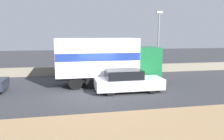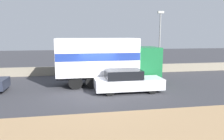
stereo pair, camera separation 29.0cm
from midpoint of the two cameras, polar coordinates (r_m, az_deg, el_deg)
ground_plane at (r=14.44m, az=-3.73°, el=-5.96°), size 80.00×80.00×0.00m
dirt_shoulder_foreground at (r=8.33m, az=2.38°, el=-17.76°), size 60.00×5.70×0.04m
stone_wall_backdrop at (r=21.02m, az=-6.13°, el=-0.01°), size 60.00×0.35×0.81m
street_lamp at (r=21.39m, az=11.65°, el=8.31°), size 0.56×0.28×5.91m
box_truck at (r=16.27m, az=-2.31°, el=2.98°), size 7.63×2.46×3.52m
car_hatchback at (r=14.51m, az=3.50°, el=-2.90°), size 4.49×1.74×1.50m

